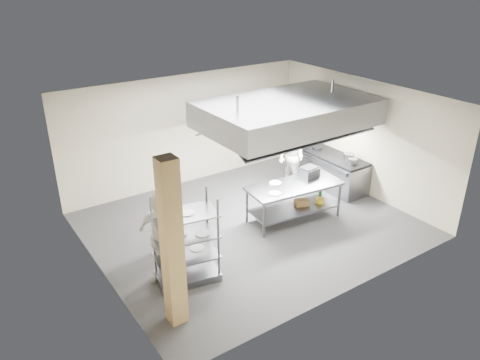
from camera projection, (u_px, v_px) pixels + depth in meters
floor at (251, 225)px, 10.94m from camera, size 7.00×7.00×0.00m
ceiling at (252, 100)px, 9.69m from camera, size 7.00×7.00×0.00m
wall_back at (187, 130)px, 12.57m from camera, size 7.00×0.00×7.00m
wall_left at (95, 208)px, 8.53m from camera, size 0.00×6.00×6.00m
wall_right at (361, 136)px, 12.10m from camera, size 0.00×6.00×6.00m
column at (172, 245)px, 7.41m from camera, size 0.30×0.30×3.00m
exhaust_hood at (287, 113)px, 10.90m from camera, size 4.00×2.50×0.60m
hood_strip_a at (256, 133)px, 10.58m from camera, size 1.60×0.12×0.04m
hood_strip_b at (315, 120)px, 11.50m from camera, size 1.60×0.12×0.04m
wall_shelf at (245, 120)px, 13.37m from camera, size 1.50×0.28×0.04m
island at (294, 202)px, 11.02m from camera, size 2.34×1.17×0.91m
island_worktop at (294, 186)px, 10.84m from camera, size 2.34×1.17×0.06m
island_undershelf at (293, 208)px, 11.08m from camera, size 2.15×1.06×0.04m
pass_rack at (186, 240)px, 8.70m from camera, size 1.28×0.88×1.76m
cooking_range at (333, 172)px, 12.72m from camera, size 0.80×2.00×0.84m
range_top at (334, 156)px, 12.53m from camera, size 0.78×1.96×0.06m
chef_head at (175, 217)px, 9.67m from camera, size 0.52×0.66×1.59m
chef_line at (291, 158)px, 12.58m from camera, size 0.72×0.87×1.64m
chef_plating at (161, 238)px, 8.65m from camera, size 0.79×1.19×1.88m
griddle at (309, 172)px, 11.22m from camera, size 0.48×0.39×0.22m
wicker_basket at (302, 202)px, 11.14m from camera, size 0.38×0.32×0.14m
stockpot at (349, 157)px, 12.15m from camera, size 0.28×0.28×0.19m
plate_stack at (187, 254)px, 8.84m from camera, size 0.28×0.28×0.05m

